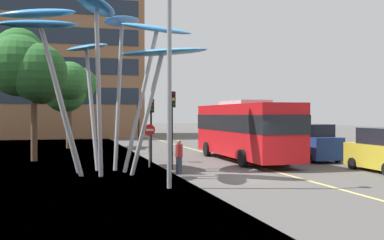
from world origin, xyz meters
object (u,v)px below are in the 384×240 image
(pedestrian, at_px, (179,157))
(leaf_sculpture, at_px, (95,38))
(car_parked_far, at_px, (270,139))
(traffic_light_island_mid, at_px, (139,115))
(traffic_light_kerb_far, at_px, (151,116))
(car_parked_mid, at_px, (313,144))
(traffic_light_kerb_near, at_px, (172,114))
(no_entry_sign, at_px, (150,138))
(red_bus, at_px, (244,128))
(street_lamp, at_px, (178,52))

(pedestrian, bearing_deg, leaf_sculpture, 162.17)
(leaf_sculpture, relative_size, car_parked_far, 2.22)
(traffic_light_island_mid, height_order, car_parked_far, traffic_light_island_mid)
(car_parked_far, bearing_deg, traffic_light_kerb_far, -152.29)
(traffic_light_kerb_far, bearing_deg, car_parked_mid, -11.47)
(traffic_light_kerb_near, height_order, pedestrian, traffic_light_kerb_near)
(no_entry_sign, bearing_deg, red_bus, 16.62)
(leaf_sculpture, xyz_separation_m, traffic_light_island_mid, (3.69, 10.28, -3.71))
(car_parked_far, distance_m, no_entry_sign, 13.43)
(leaf_sculpture, distance_m, traffic_light_kerb_near, 5.25)
(street_lamp, bearing_deg, traffic_light_island_mid, 86.60)
(leaf_sculpture, bearing_deg, no_entry_sign, 33.65)
(car_parked_mid, bearing_deg, traffic_light_kerb_far, 168.53)
(car_parked_mid, bearing_deg, traffic_light_kerb_near, -165.49)
(traffic_light_kerb_far, distance_m, no_entry_sign, 3.00)
(leaf_sculpture, bearing_deg, traffic_light_kerb_near, 4.69)
(leaf_sculpture, bearing_deg, traffic_light_kerb_far, 52.70)
(car_parked_mid, bearing_deg, leaf_sculpture, -168.28)
(pedestrian, bearing_deg, traffic_light_island_mid, 90.54)
(traffic_light_island_mid, bearing_deg, car_parked_far, -1.61)
(no_entry_sign, bearing_deg, traffic_light_kerb_far, 77.58)
(leaf_sculpture, height_order, pedestrian, leaf_sculpture)
(car_parked_mid, xyz_separation_m, no_entry_sign, (-10.17, -0.75, 0.49))
(leaf_sculpture, distance_m, car_parked_far, 17.83)
(leaf_sculpture, relative_size, traffic_light_kerb_near, 2.44)
(red_bus, distance_m, traffic_light_island_mid, 8.47)
(red_bus, height_order, no_entry_sign, red_bus)
(car_parked_far, xyz_separation_m, no_entry_sign, (-10.75, -8.03, 0.56))
(traffic_light_kerb_near, xyz_separation_m, traffic_light_kerb_far, (-0.26, 4.36, -0.17))
(red_bus, relative_size, traffic_light_kerb_far, 3.06)
(red_bus, bearing_deg, street_lamp, -125.01)
(car_parked_mid, height_order, pedestrian, car_parked_mid)
(leaf_sculpture, relative_size, no_entry_sign, 4.22)
(car_parked_far, bearing_deg, street_lamp, -125.71)
(pedestrian, bearing_deg, traffic_light_kerb_near, 89.22)
(traffic_light_kerb_near, xyz_separation_m, car_parked_far, (9.89, 9.69, -1.89))
(traffic_light_kerb_near, bearing_deg, traffic_light_kerb_far, 93.45)
(leaf_sculpture, xyz_separation_m, car_parked_mid, (13.14, 2.72, -5.41))
(traffic_light_island_mid, height_order, street_lamp, street_lamp)
(leaf_sculpture, height_order, car_parked_far, leaf_sculpture)
(red_bus, height_order, traffic_light_kerb_far, traffic_light_kerb_far)
(traffic_light_kerb_near, bearing_deg, red_bus, 33.50)
(red_bus, distance_m, traffic_light_kerb_near, 6.38)
(car_parked_mid, height_order, street_lamp, street_lamp)
(car_parked_far, bearing_deg, traffic_light_kerb_near, -135.60)
(red_bus, height_order, car_parked_mid, red_bus)
(red_bus, xyz_separation_m, car_parked_mid, (4.05, -1.08, -0.95))
(red_bus, bearing_deg, car_parked_mid, -14.88)
(leaf_sculpture, xyz_separation_m, car_parked_far, (13.71, 10.00, -5.47))
(red_bus, bearing_deg, no_entry_sign, -163.38)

